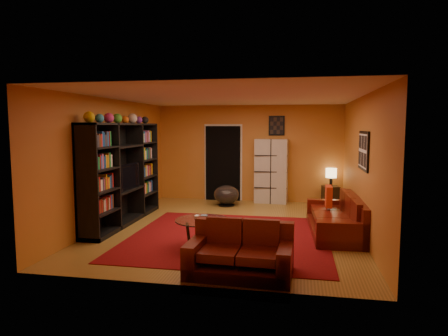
% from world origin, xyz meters
% --- Properties ---
extents(floor, '(6.00, 6.00, 0.00)m').
position_xyz_m(floor, '(0.00, 0.00, 0.00)').
color(floor, olive).
rests_on(floor, ground).
extents(ceiling, '(6.00, 6.00, 0.00)m').
position_xyz_m(ceiling, '(0.00, 0.00, 2.60)').
color(ceiling, white).
rests_on(ceiling, wall_back).
extents(wall_back, '(6.00, 0.00, 6.00)m').
position_xyz_m(wall_back, '(0.00, 3.00, 1.30)').
color(wall_back, '#B86B28').
rests_on(wall_back, floor).
extents(wall_front, '(6.00, 0.00, 6.00)m').
position_xyz_m(wall_front, '(0.00, -3.00, 1.30)').
color(wall_front, '#B86B28').
rests_on(wall_front, floor).
extents(wall_left, '(0.00, 6.00, 6.00)m').
position_xyz_m(wall_left, '(-2.50, 0.00, 1.30)').
color(wall_left, '#B86B28').
rests_on(wall_left, floor).
extents(wall_right, '(0.00, 6.00, 6.00)m').
position_xyz_m(wall_right, '(2.50, 0.00, 1.30)').
color(wall_right, '#B86B28').
rests_on(wall_right, floor).
extents(rug, '(3.60, 3.60, 0.01)m').
position_xyz_m(rug, '(0.10, -0.70, 0.01)').
color(rug, '#5B0A0E').
rests_on(rug, floor).
extents(doorway, '(0.95, 0.10, 2.04)m').
position_xyz_m(doorway, '(-0.70, 2.96, 1.02)').
color(doorway, black).
rests_on(doorway, floor).
extents(wall_art_right, '(0.03, 1.00, 0.70)m').
position_xyz_m(wall_art_right, '(2.48, -0.30, 1.60)').
color(wall_art_right, black).
rests_on(wall_art_right, wall_right).
extents(wall_art_back, '(0.42, 0.03, 0.52)m').
position_xyz_m(wall_art_back, '(0.75, 2.98, 2.05)').
color(wall_art_back, black).
rests_on(wall_art_back, wall_back).
extents(entertainment_unit, '(0.45, 3.00, 2.10)m').
position_xyz_m(entertainment_unit, '(-2.27, 0.00, 1.05)').
color(entertainment_unit, black).
rests_on(entertainment_unit, floor).
extents(tv, '(0.95, 0.12, 0.54)m').
position_xyz_m(tv, '(-2.23, -0.02, 0.99)').
color(tv, black).
rests_on(tv, entertainment_unit).
extents(sofa, '(1.03, 2.28, 0.85)m').
position_xyz_m(sofa, '(2.14, -0.04, 0.28)').
color(sofa, '#4D0F0A').
rests_on(sofa, rug).
extents(loveseat, '(1.46, 0.91, 0.85)m').
position_xyz_m(loveseat, '(0.57, -2.42, 0.29)').
color(loveseat, '#4D0F0A').
rests_on(loveseat, rug).
extents(throw_pillow, '(0.12, 0.42, 0.42)m').
position_xyz_m(throw_pillow, '(1.95, 0.43, 0.63)').
color(throw_pillow, red).
rests_on(throw_pillow, sofa).
extents(coffee_table, '(0.93, 0.93, 0.46)m').
position_xyz_m(coffee_table, '(-0.23, -1.36, 0.42)').
color(coffee_table, silver).
rests_on(coffee_table, floor).
extents(storage_cabinet, '(0.87, 0.43, 1.70)m').
position_xyz_m(storage_cabinet, '(0.63, 2.80, 0.85)').
color(storage_cabinet, '#B6B1A8').
rests_on(storage_cabinet, floor).
extents(bowl_chair, '(0.64, 0.64, 0.53)m').
position_xyz_m(bowl_chair, '(-0.46, 2.17, 0.28)').
color(bowl_chair, black).
rests_on(bowl_chair, floor).
extents(side_table, '(0.46, 0.46, 0.50)m').
position_xyz_m(side_table, '(2.17, 2.75, 0.25)').
color(side_table, black).
rests_on(side_table, floor).
extents(table_lamp, '(0.28, 0.28, 0.46)m').
position_xyz_m(table_lamp, '(2.17, 2.75, 0.82)').
color(table_lamp, black).
rests_on(table_lamp, side_table).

